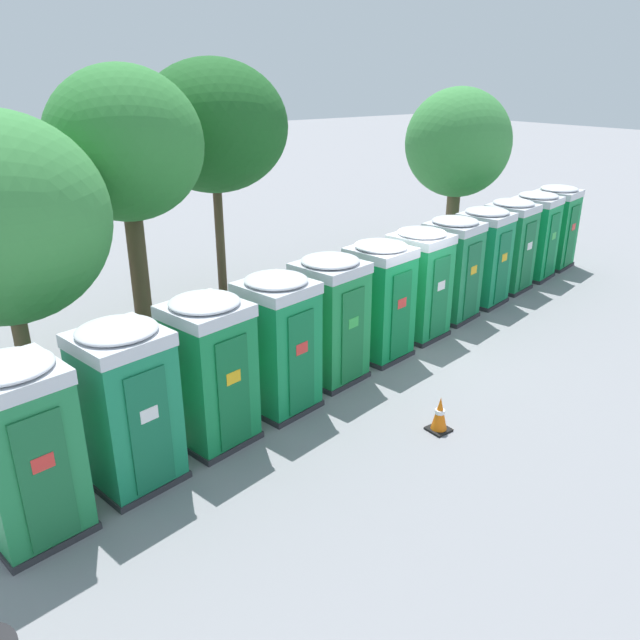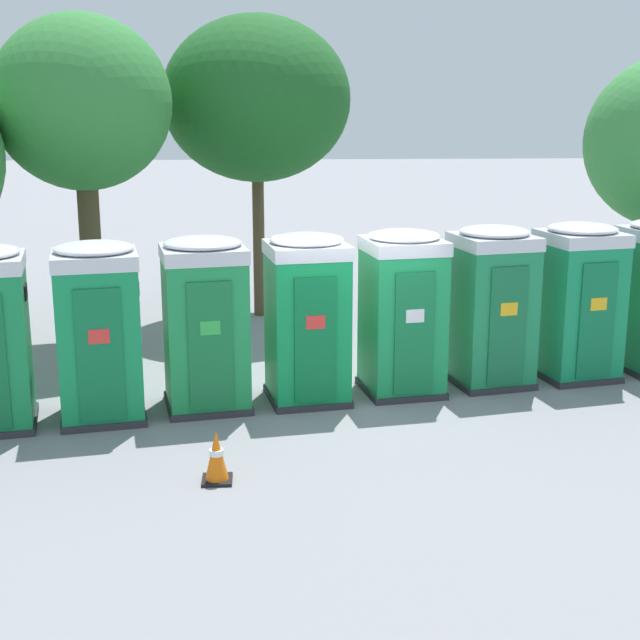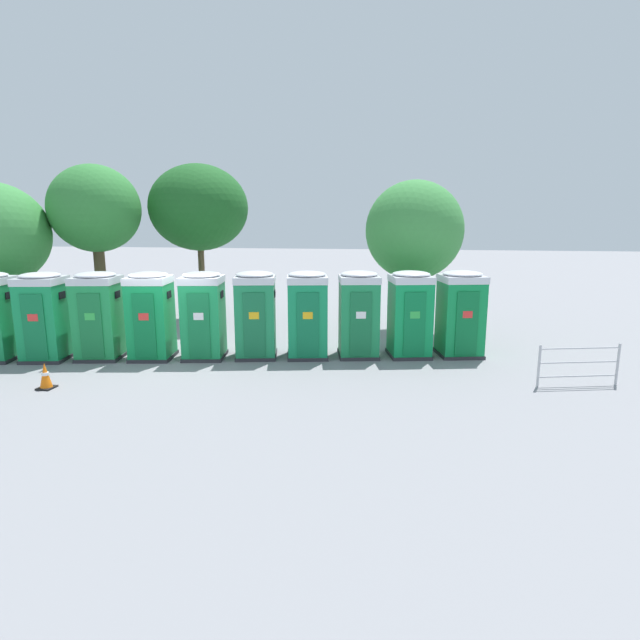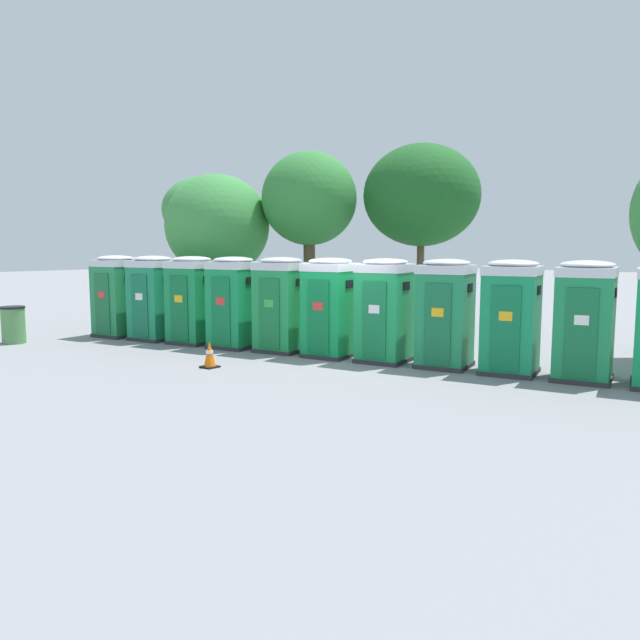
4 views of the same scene
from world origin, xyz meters
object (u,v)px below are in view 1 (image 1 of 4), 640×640
portapotty_5 (379,299)px  street_tree_1 (125,147)px  portapotty_7 (452,268)px  portapotty_3 (278,343)px  portapotty_2 (210,370)px  street_tree_4 (213,127)px  portapotty_9 (509,245)px  portapotty_1 (127,404)px  portapotty_6 (419,283)px  portapotty_0 (24,449)px  portapotty_4 (330,318)px  portapotty_8 (483,256)px  portapotty_11 (554,226)px  portapotty_10 (534,235)px  street_tree_0 (458,144)px  traffic_cone (440,415)px

portapotty_5 → street_tree_1: (-3.80, 3.59, 3.07)m
portapotty_7 → portapotty_3: bearing=-168.1°
portapotty_2 → street_tree_1: bearing=81.8°
portapotty_7 → street_tree_4: 6.97m
portapotty_9 → street_tree_1: size_ratio=0.43×
portapotty_1 → portapotty_6: bearing=11.1°
portapotty_0 → portapotty_4: 6.04m
portapotty_6 → portapotty_8: 3.02m
portapotty_1 → portapotty_3: size_ratio=1.00×
portapotty_6 → portapotty_9: same height
portapotty_3 → portapotty_6: same height
street_tree_4 → portapotty_8: bearing=-42.6°
portapotty_9 → portapotty_6: bearing=-168.5°
portapotty_2 → portapotty_7: size_ratio=1.00×
street_tree_1 → portapotty_9: bearing=-13.8°
portapotty_5 → portapotty_9: (5.92, 1.20, -0.00)m
portapotty_0 → portapotty_6: bearing=11.3°
portapotty_4 → portapotty_11: 10.56m
portapotty_0 → portapotty_7: (10.35, 2.12, 0.00)m
street_tree_4 → portapotty_5: bearing=-82.7°
portapotty_1 → portapotty_10: size_ratio=1.00×
street_tree_1 → street_tree_0: bearing=5.9°
portapotty_11 → traffic_cone: 11.20m
portapotty_10 → portapotty_11: size_ratio=1.00×
portapotty_4 → portapotty_6: 3.02m
portapotty_10 → street_tree_1: 11.81m
portapotty_4 → portapotty_5: same height
portapotty_2 → portapotty_10: bearing=11.1°
portapotty_8 → portapotty_0: bearing=-168.6°
portapotty_8 → street_tree_4: size_ratio=0.41×
portapotty_1 → portapotty_6: (7.40, 1.45, 0.00)m
portapotty_6 → portapotty_11: (7.40, 1.47, -0.00)m
street_tree_1 → portapotty_3: bearing=-78.6°
portapotty_1 → portapotty_3: same height
portapotty_2 → portapotty_5: (4.44, 0.87, 0.00)m
portapotty_1 → portapotty_7: same height
portapotty_1 → traffic_cone: bearing=-21.0°
portapotty_0 → portapotty_3: (4.44, 0.87, 0.00)m
portapotty_11 → portapotty_4: bearing=-169.1°
portapotty_2 → portapotty_7: (7.39, 1.51, 0.00)m
portapotty_2 → portapotty_5: size_ratio=1.00×
portapotty_4 → portapotty_9: size_ratio=1.00×
traffic_cone → street_tree_1: bearing=111.5°
portapotty_2 → portapotty_8: 9.05m
street_tree_0 → street_tree_4: bearing=173.8°
portapotty_2 → portapotty_7: 7.54m
portapotty_0 → traffic_cone: (6.17, -1.48, -0.97)m
portapotty_5 → portapotty_9: bearing=11.5°
portapotty_6 → traffic_cone: size_ratio=3.97×
portapotty_9 → portapotty_4: bearing=-169.1°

